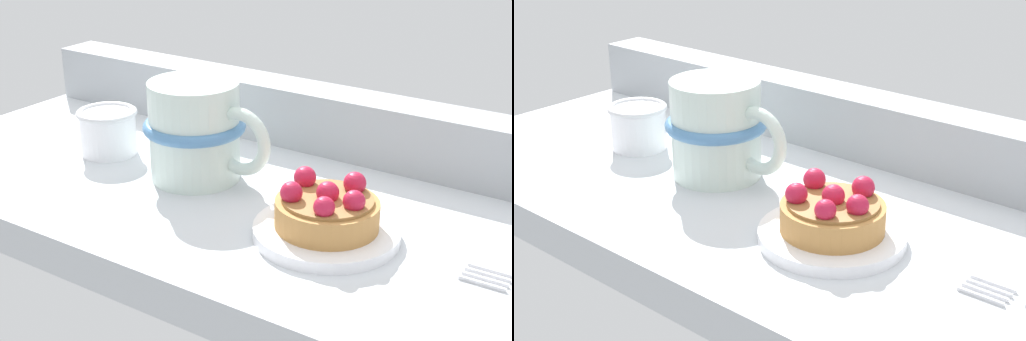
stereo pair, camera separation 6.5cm
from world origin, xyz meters
The scene contains 6 objects.
ground_plane centered at (0.00, 0.00, -1.81)cm, with size 89.94×33.18×3.62cm, color silver.
window_rail_back centered at (0.00, 13.98, 3.22)cm, with size 88.14×5.22×6.44cm, color #9EA3A8.
dessert_plate centered at (2.97, -3.93, 0.48)cm, with size 12.14×12.14×1.02cm.
raspberry_tart centered at (2.95, -3.92, 2.60)cm, with size 8.55×8.55×4.11cm.
coffee_mug centered at (-13.35, 0.20, 4.88)cm, with size 13.50×9.87×9.63cm.
sugar_bowl centered at (-25.22, 0.20, 2.55)cm, with size 6.33×6.33×4.79cm.
Camera 2 is at (33.21, -47.92, 28.82)cm, focal length 51.72 mm.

